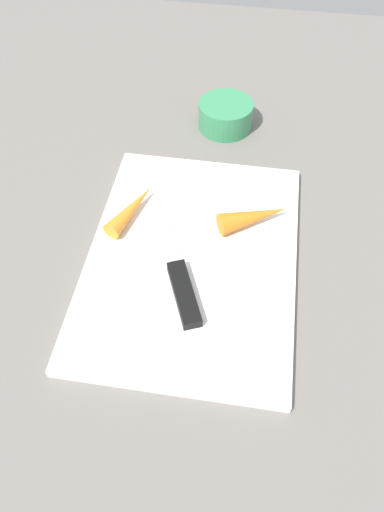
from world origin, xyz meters
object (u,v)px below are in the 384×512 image
knife (185,285)px  carrot_long (132,209)px  carrot_short (254,217)px  small_bowl (226,115)px  cutting_board (192,259)px

knife → carrot_long: 0.14m
carrot_short → knife: bearing=-148.8°
carrot_short → small_bowl: 0.23m
knife → small_bowl: small_bowl is taller
carrot_long → carrot_short: carrot_short is taller
carrot_long → small_bowl: 0.25m
small_bowl → carrot_short: bearing=15.7°
cutting_board → knife: knife is taller
carrot_short → carrot_long: bearing=156.1°
cutting_board → carrot_long: (-0.06, -0.09, 0.02)m
cutting_board → carrot_long: size_ratio=3.74×
carrot_short → small_bowl: (-0.22, -0.06, -0.01)m
cutting_board → small_bowl: (-0.28, 0.01, 0.02)m
knife → cutting_board: bearing=-24.0°
knife → small_bowl: 0.33m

